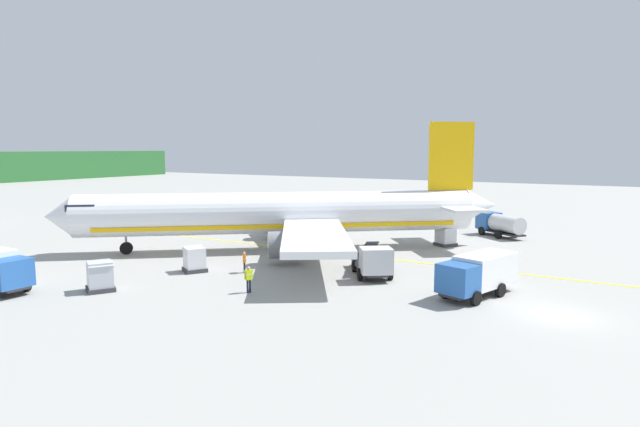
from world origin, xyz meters
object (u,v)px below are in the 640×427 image
cargo_container_far (194,259)px  crew_loader_left (244,260)px  service_truck_baggage (500,224)px  service_truck_catering (373,262)px  cargo_container_mid (445,237)px  crew_marshaller (249,277)px  airliner_foreground (285,214)px  service_truck_fuel (478,273)px  cargo_container_near (100,276)px

cargo_container_far → crew_loader_left: (1.63, -3.55, 0.00)m
cargo_container_far → crew_loader_left: size_ratio=1.37×
cargo_container_far → crew_loader_left: 3.90m
service_truck_baggage → service_truck_catering: (-23.66, 3.86, -0.22)m
cargo_container_far → cargo_container_mid: bearing=-32.6°
cargo_container_far → crew_marshaller: 7.86m
service_truck_catering → cargo_container_mid: (15.32, -0.54, -0.27)m
service_truck_catering → cargo_container_mid: bearing=-2.0°
crew_marshaller → crew_loader_left: (4.35, 3.83, -0.09)m
airliner_foreground → crew_marshaller: bearing=-155.0°
crew_marshaller → airliner_foreground: bearing=25.0°
airliner_foreground → cargo_container_mid: bearing=-51.7°
airliner_foreground → service_truck_fuel: 20.72m
service_truck_baggage → cargo_container_near: 40.42m
cargo_container_near → crew_marshaller: size_ratio=1.34×
cargo_container_near → crew_loader_left: cargo_container_near is taller
crew_loader_left → service_truck_baggage: bearing=-25.4°
crew_loader_left → cargo_container_mid: bearing=-26.9°
service_truck_fuel → crew_marshaller: size_ratio=3.80×
airliner_foreground → cargo_container_near: bearing=172.7°
airliner_foreground → service_truck_baggage: (17.95, -15.46, -1.99)m
service_truck_baggage → service_truck_fuel: bearing=-170.8°
service_truck_baggage → cargo_container_mid: (-8.34, 3.32, -0.49)m
service_truck_fuel → crew_marshaller: bearing=117.6°
service_truck_catering → cargo_container_far: size_ratio=2.82×
cargo_container_mid → crew_marshaller: (-23.26, 5.78, 0.13)m
crew_marshaller → cargo_container_far: bearing=69.7°
cargo_container_far → cargo_container_near: bearing=169.7°
airliner_foreground → service_truck_baggage: size_ratio=5.93×
service_truck_fuel → cargo_container_mid: (16.40, 7.34, -0.59)m
airliner_foreground → cargo_container_mid: 15.68m
service_truck_baggage → cargo_container_mid: bearing=158.3°
airliner_foreground → cargo_container_near: (-18.32, 2.36, -2.39)m
cargo_container_mid → service_truck_catering: bearing=178.0°
service_truck_fuel → cargo_container_far: (-4.13, 20.49, -0.55)m
service_truck_fuel → cargo_container_mid: service_truck_fuel is taller
cargo_container_near → cargo_container_far: bearing=-10.3°
service_truck_baggage → crew_loader_left: 30.16m
cargo_container_far → crew_marshaller: (-2.73, -7.37, 0.10)m
service_truck_baggage → crew_marshaller: (-31.60, 9.10, -0.36)m
airliner_foreground → service_truck_catering: 13.12m
cargo_container_near → service_truck_fuel: bearing=-62.2°
service_truck_fuel → service_truck_catering: (1.08, 7.88, -0.32)m
service_truck_fuel → service_truck_catering: bearing=82.2°
cargo_container_near → crew_marshaller: 9.89m
service_truck_baggage → service_truck_catering: 23.97m
airliner_foreground → crew_marshaller: airliner_foreground is taller
service_truck_catering → crew_loader_left: service_truck_catering is taller
cargo_container_mid → cargo_container_far: (-20.53, 13.15, 0.04)m
service_truck_fuel → cargo_container_mid: 17.97m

